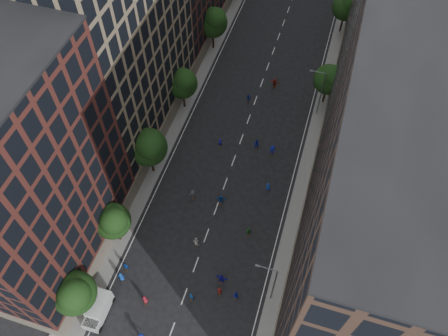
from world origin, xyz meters
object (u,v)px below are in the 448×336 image
object	(u,v)px
streetlamp_near	(272,283)
skater_0	(121,277)
cargo_van	(98,310)
skater_2	(236,295)
streetlamp_far	(320,91)
skater_1	(191,297)

from	to	relation	value
streetlamp_near	skater_0	bearing A→B (deg)	-170.30
cargo_van	skater_2	size ratio (longest dim) A/B	3.03
cargo_van	streetlamp_near	bearing A→B (deg)	21.25
streetlamp_near	skater_2	world-z (taller)	streetlamp_near
streetlamp_far	skater_2	bearing A→B (deg)	-96.76
cargo_van	skater_1	bearing A→B (deg)	25.08
cargo_van	skater_1	xyz separation A→B (m)	(10.32, 5.03, -0.52)
cargo_van	skater_2	distance (m)	17.06
streetlamp_near	skater_2	xyz separation A→B (m)	(-4.05, -1.17, -4.39)
streetlamp_far	skater_2	size ratio (longest dim) A/B	5.79
streetlamp_near	skater_0	world-z (taller)	streetlamp_near
streetlamp_far	skater_1	xyz separation A→B (m)	(-9.35, -35.98, -4.37)
skater_0	cargo_van	bearing A→B (deg)	56.05
streetlamp_far	skater_0	size ratio (longest dim) A/B	5.28
streetlamp_far	skater_2	world-z (taller)	streetlamp_far
skater_1	skater_2	distance (m)	5.60
streetlamp_near	streetlamp_far	size ratio (longest dim) A/B	1.00
cargo_van	skater_0	size ratio (longest dim) A/B	2.76
streetlamp_near	skater_1	world-z (taller)	streetlamp_near
streetlamp_near	cargo_van	bearing A→B (deg)	-157.83
streetlamp_far	skater_0	world-z (taller)	streetlamp_far
skater_1	streetlamp_near	bearing A→B (deg)	-152.91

